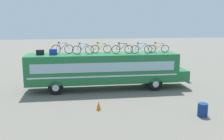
{
  "coord_description": "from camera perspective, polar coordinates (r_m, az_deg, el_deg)",
  "views": [
    {
      "loc": [
        -2.36,
        -20.54,
        5.46
      ],
      "look_at": [
        0.75,
        0.0,
        1.55
      ],
      "focal_mm": 42.07,
      "sensor_mm": 36.0,
      "label": 1
    }
  ],
  "objects": [
    {
      "name": "rooftop_bicycle_6",
      "position": [
        21.74,
        10.08,
        4.66
      ],
      "size": [
        1.74,
        0.44,
        0.86
      ],
      "color": "black",
      "rests_on": "bus"
    },
    {
      "name": "trash_bin",
      "position": [
        16.23,
        19.09,
        -8.18
      ],
      "size": [
        0.58,
        0.58,
        0.76
      ],
      "primitive_type": "cylinder",
      "color": "navy",
      "rests_on": "ground"
    },
    {
      "name": "rooftop_bicycle_2",
      "position": [
        20.48,
        -6.3,
        4.45
      ],
      "size": [
        1.68,
        0.44,
        0.91
      ],
      "color": "black",
      "rests_on": "bus"
    },
    {
      "name": "bus",
      "position": [
        21.03,
        -1.54,
        0.42
      ],
      "size": [
        12.97,
        2.64,
        2.88
      ],
      "color": "#1E6B38",
      "rests_on": "ground"
    },
    {
      "name": "traffic_cone",
      "position": [
        16.4,
        -2.93,
        -7.75
      ],
      "size": [
        0.3,
        0.3,
        0.57
      ],
      "primitive_type": "cone",
      "color": "orange",
      "rests_on": "ground"
    },
    {
      "name": "rooftop_bicycle_4",
      "position": [
        20.72,
        2.24,
        4.57
      ],
      "size": [
        1.71,
        0.44,
        0.91
      ],
      "color": "black",
      "rests_on": "bus"
    },
    {
      "name": "rooftop_bicycle_5",
      "position": [
        20.97,
        6.42,
        4.57
      ],
      "size": [
        1.76,
        0.44,
        0.88
      ],
      "color": "black",
      "rests_on": "bus"
    },
    {
      "name": "rooftop_bicycle_3",
      "position": [
        21.13,
        -2.38,
        4.67
      ],
      "size": [
        1.67,
        0.44,
        0.88
      ],
      "color": "black",
      "rests_on": "bus"
    },
    {
      "name": "rooftop_bicycle_1",
      "position": [
        21.11,
        -10.72,
        4.55
      ],
      "size": [
        1.73,
        0.44,
        0.95
      ],
      "color": "black",
      "rests_on": "bus"
    },
    {
      "name": "luggage_bag_1",
      "position": [
        20.81,
        -15.35,
        3.72
      ],
      "size": [
        0.57,
        0.37,
        0.39
      ],
      "primitive_type": "cube",
      "color": "black",
      "rests_on": "bus"
    },
    {
      "name": "luggage_bag_2",
      "position": [
        20.58,
        -12.67,
        3.85
      ],
      "size": [
        0.57,
        0.34,
        0.45
      ],
      "primitive_type": "cube",
      "color": "#193899",
      "rests_on": "bus"
    },
    {
      "name": "ground_plane",
      "position": [
        21.38,
        -2.0,
        -4.13
      ],
      "size": [
        120.0,
        120.0,
        0.0
      ],
      "primitive_type": "plane",
      "color": "slate"
    }
  ]
}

